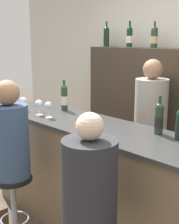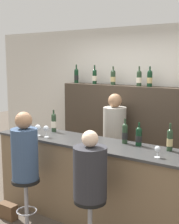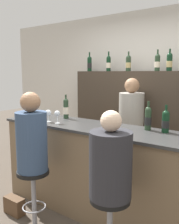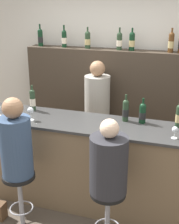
% 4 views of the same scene
% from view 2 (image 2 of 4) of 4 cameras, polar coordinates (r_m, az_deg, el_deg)
% --- Properties ---
extents(wall_back, '(6.40, 0.05, 2.60)m').
position_cam_2_polar(wall_back, '(5.12, 9.53, 0.75)').
color(wall_back, beige).
rests_on(wall_back, ground_plane).
extents(bar_counter, '(2.79, 0.62, 1.05)m').
position_cam_2_polar(bar_counter, '(4.10, 0.35, -12.54)').
color(bar_counter, brown).
rests_on(bar_counter, ground_plane).
extents(back_bar_cabinet, '(2.62, 0.28, 1.67)m').
position_cam_2_polar(back_bar_cabinet, '(5.01, 8.29, -4.83)').
color(back_bar_cabinet, '#382D23').
rests_on(back_bar_cabinet, ground_plane).
extents(wine_bottle_counter_0, '(0.07, 0.07, 0.32)m').
position_cam_2_polar(wine_bottle_counter_0, '(4.50, -6.55, -1.88)').
color(wine_bottle_counter_0, '#233823').
rests_on(wine_bottle_counter_0, bar_counter).
extents(wine_bottle_counter_1, '(0.07, 0.07, 0.31)m').
position_cam_2_polar(wine_bottle_counter_1, '(3.85, 6.48, -3.87)').
color(wine_bottle_counter_1, '#233823').
rests_on(wine_bottle_counter_1, bar_counter).
extents(wine_bottle_counter_2, '(0.08, 0.08, 0.28)m').
position_cam_2_polar(wine_bottle_counter_2, '(3.77, 9.01, -4.39)').
color(wine_bottle_counter_2, black).
rests_on(wine_bottle_counter_2, bar_counter).
extents(wine_bottle_counter_3, '(0.07, 0.07, 0.32)m').
position_cam_2_polar(wine_bottle_counter_3, '(3.63, 14.48, -4.91)').
color(wine_bottle_counter_3, '#233823').
rests_on(wine_bottle_counter_3, bar_counter).
extents(wine_bottle_backbar_0, '(0.08, 0.08, 0.32)m').
position_cam_2_polar(wine_bottle_backbar_0, '(5.48, -2.42, 6.65)').
color(wine_bottle_backbar_0, black).
rests_on(wine_bottle_backbar_0, back_bar_cabinet).
extents(wine_bottle_backbar_1, '(0.07, 0.07, 0.31)m').
position_cam_2_polar(wine_bottle_backbar_1, '(5.25, 0.94, 6.52)').
color(wine_bottle_backbar_1, black).
rests_on(wine_bottle_backbar_1, back_bar_cabinet).
extents(wine_bottle_backbar_2, '(0.08, 0.08, 0.30)m').
position_cam_2_polar(wine_bottle_backbar_2, '(5.06, 4.33, 6.35)').
color(wine_bottle_backbar_2, '#233823').
rests_on(wine_bottle_backbar_2, back_bar_cabinet).
extents(wine_bottle_backbar_3, '(0.08, 0.08, 0.30)m').
position_cam_2_polar(wine_bottle_backbar_3, '(4.85, 9.06, 6.15)').
color(wine_bottle_backbar_3, '#233823').
rests_on(wine_bottle_backbar_3, back_bar_cabinet).
extents(wine_bottle_backbar_4, '(0.08, 0.08, 0.30)m').
position_cam_2_polar(wine_bottle_backbar_4, '(4.77, 10.95, 6.09)').
color(wine_bottle_backbar_4, black).
rests_on(wine_bottle_backbar_4, back_bar_cabinet).
extents(wine_glass_0, '(0.08, 0.08, 0.14)m').
position_cam_2_polar(wine_glass_0, '(4.49, -11.97, -2.56)').
color(wine_glass_0, silver).
rests_on(wine_glass_0, bar_counter).
extents(wine_glass_1, '(0.08, 0.08, 0.15)m').
position_cam_2_polar(wine_glass_1, '(4.29, -9.42, -2.85)').
color(wine_glass_1, silver).
rests_on(wine_glass_1, bar_counter).
extents(wine_glass_2, '(0.07, 0.07, 0.15)m').
position_cam_2_polar(wine_glass_2, '(4.19, -7.94, -3.05)').
color(wine_glass_2, silver).
rests_on(wine_glass_2, bar_counter).
extents(wine_glass_3, '(0.06, 0.06, 0.12)m').
position_cam_2_polar(wine_glass_3, '(3.36, 12.33, -6.70)').
color(wine_glass_3, silver).
rests_on(wine_glass_3, bar_counter).
extents(bar_stool_left, '(0.34, 0.34, 0.62)m').
position_cam_2_polar(bar_stool_left, '(4.03, -11.54, -13.76)').
color(bar_stool_left, gray).
rests_on(bar_stool_left, ground_plane).
extents(guest_seated_left, '(0.32, 0.32, 0.83)m').
position_cam_2_polar(guest_seated_left, '(3.86, -11.78, -6.86)').
color(guest_seated_left, '#334766').
rests_on(guest_seated_left, bar_stool_left).
extents(bar_stool_right, '(0.34, 0.34, 0.62)m').
position_cam_2_polar(bar_stool_right, '(3.46, 0.10, -17.61)').
color(bar_stool_right, gray).
rests_on(bar_stool_right, ground_plane).
extents(guest_seated_right, '(0.35, 0.35, 0.73)m').
position_cam_2_polar(guest_seated_right, '(3.28, 0.10, -10.68)').
color(guest_seated_right, '#28282D').
rests_on(guest_seated_right, bar_stool_right).
extents(bartender, '(0.35, 0.35, 1.57)m').
position_cam_2_polar(bartender, '(4.77, 4.56, -6.85)').
color(bartender, gray).
rests_on(bartender, ground_plane).
extents(handbag, '(0.26, 0.12, 0.20)m').
position_cam_2_polar(handbag, '(4.43, -14.68, -17.11)').
color(handbag, '#513823').
rests_on(handbag, ground_plane).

